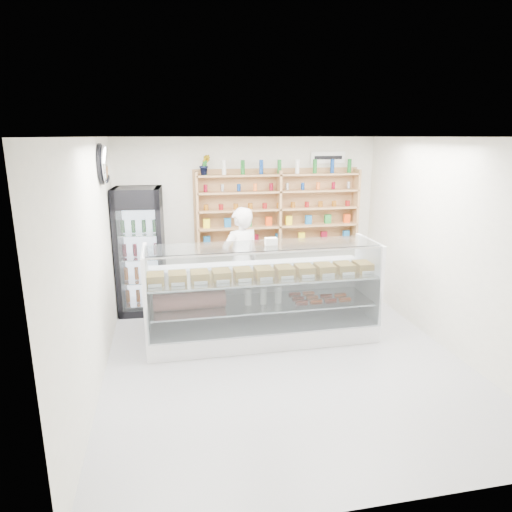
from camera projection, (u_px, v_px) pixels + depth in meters
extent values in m
plane|color=#A3A2A7|center=(284.00, 359.00, 5.92)|extent=(5.00, 5.00, 0.00)
plane|color=white|center=(288.00, 137.00, 5.21)|extent=(5.00, 5.00, 0.00)
plane|color=beige|center=(249.00, 220.00, 7.94)|extent=(4.50, 0.00, 4.50)
plane|color=beige|center=(378.00, 343.00, 3.20)|extent=(4.50, 0.00, 4.50)
plane|color=beige|center=(93.00, 265.00, 5.14)|extent=(0.00, 5.00, 5.00)
plane|color=beige|center=(451.00, 247.00, 6.00)|extent=(0.00, 5.00, 5.00)
cube|color=white|center=(262.00, 330.00, 6.50)|extent=(3.20, 0.91, 0.27)
cube|color=white|center=(256.00, 289.00, 6.78)|extent=(3.20, 0.05, 0.67)
cube|color=silver|center=(262.00, 303.00, 6.40)|extent=(3.07, 0.80, 0.02)
cube|color=silver|center=(262.00, 276.00, 6.30)|extent=(3.13, 0.83, 0.02)
cube|color=silver|center=(269.00, 294.00, 5.91)|extent=(3.13, 0.13, 1.11)
cube|color=silver|center=(263.00, 245.00, 6.13)|extent=(3.13, 0.63, 0.01)
imported|color=silver|center=(241.00, 263.00, 7.15)|extent=(0.75, 0.63, 1.77)
cube|color=black|center=(141.00, 251.00, 7.34)|extent=(0.78, 0.76, 2.04)
cube|color=#2E053D|center=(137.00, 200.00, 6.81)|extent=(0.72, 0.08, 0.29)
cube|color=silver|center=(142.00, 262.00, 7.04)|extent=(0.62, 0.05, 1.61)
cube|color=#AC8651|center=(197.00, 212.00, 7.57)|extent=(0.04, 0.28, 1.33)
cube|color=#AC8651|center=(279.00, 209.00, 7.83)|extent=(0.04, 0.28, 1.33)
cube|color=#AC8651|center=(355.00, 207.00, 8.10)|extent=(0.04, 0.28, 1.33)
cube|color=#AC8651|center=(278.00, 243.00, 7.98)|extent=(2.80, 0.28, 0.03)
cube|color=#AC8651|center=(279.00, 226.00, 7.91)|extent=(2.80, 0.28, 0.03)
cube|color=#AC8651|center=(279.00, 209.00, 7.83)|extent=(2.80, 0.28, 0.03)
cube|color=#AC8651|center=(279.00, 191.00, 7.75)|extent=(2.80, 0.28, 0.03)
cube|color=#AC8651|center=(279.00, 175.00, 7.68)|extent=(2.80, 0.28, 0.03)
imported|color=#1E6626|center=(205.00, 165.00, 7.40)|extent=(0.18, 0.15, 0.33)
ellipsoid|color=silver|center=(105.00, 164.00, 6.02)|extent=(0.15, 0.50, 0.50)
cube|color=white|center=(328.00, 158.00, 7.91)|extent=(0.62, 0.03, 0.20)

